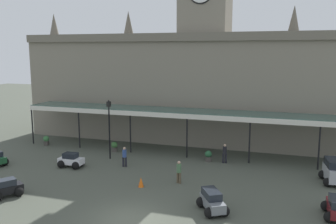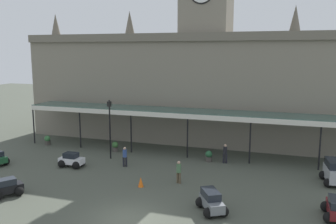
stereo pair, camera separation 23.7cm
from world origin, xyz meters
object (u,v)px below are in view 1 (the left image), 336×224
traffic_cone (141,182)px  planter_forecourt_centre (114,147)px  car_silver_van (333,172)px  victorian_lamppost (109,123)px  car_grey_estate (212,202)px  planter_near_kerb (46,140)px  planter_by_canopy (208,156)px  pedestrian_crossing_forecourt (124,156)px  pedestrian_beside_cars (179,171)px  pedestrian_near_entrance (225,153)px  car_black_sedan (6,189)px  car_white_sedan (71,161)px

traffic_cone → planter_forecourt_centre: size_ratio=0.74×
car_silver_van → victorian_lamppost: size_ratio=0.47×
car_grey_estate → planter_near_kerb: size_ratio=2.53×
car_grey_estate → planter_by_canopy: size_ratio=2.53×
car_grey_estate → planter_near_kerb: bearing=151.9°
pedestrian_crossing_forecourt → traffic_cone: 4.90m
pedestrian_beside_cars → victorian_lamppost: victorian_lamppost is taller
planter_near_kerb → planter_by_canopy: (16.85, -0.40, 0.00)m
pedestrian_near_entrance → traffic_cone: bearing=-122.8°
traffic_cone → planter_near_kerb: (-13.54, 7.80, 0.14)m
planter_near_kerb → planter_forecourt_centre: same height
pedestrian_crossing_forecourt → pedestrian_near_entrance: same height
car_grey_estate → pedestrian_near_entrance: size_ratio=1.46×
pedestrian_beside_cars → pedestrian_crossing_forecourt: 5.83m
pedestrian_crossing_forecourt → planter_by_canopy: pedestrian_crossing_forecourt is taller
planter_by_canopy → planter_forecourt_centre: size_ratio=1.00×
victorian_lamppost → planter_near_kerb: victorian_lamppost is taller
pedestrian_crossing_forecourt → planter_near_kerb: 11.27m
pedestrian_beside_cars → pedestrian_crossing_forecourt: same height
car_silver_van → planter_forecourt_centre: size_ratio=2.59×
traffic_cone → pedestrian_beside_cars: bearing=32.9°
car_silver_van → planter_near_kerb: size_ratio=2.59×
pedestrian_crossing_forecourt → traffic_cone: pedestrian_crossing_forecourt is taller
car_black_sedan → planter_by_canopy: bearing=46.6°
pedestrian_near_entrance → victorian_lamppost: (-9.93, -1.82, 2.35)m
car_grey_estate → pedestrian_crossing_forecourt: pedestrian_crossing_forecourt is taller
planter_by_canopy → traffic_cone: bearing=-114.1°
car_black_sedan → car_grey_estate: size_ratio=0.93×
car_black_sedan → planter_forecourt_centre: (1.95, 12.05, -0.01)m
pedestrian_near_entrance → car_black_sedan: bearing=-137.0°
pedestrian_crossing_forecourt → car_white_sedan: bearing=-161.1°
car_grey_estate → planter_forecourt_centre: size_ratio=2.53×
car_silver_van → car_white_sedan: bearing=-172.7°
car_white_sedan → planter_by_canopy: bearing=25.5°
car_white_sedan → traffic_cone: (7.18, -2.40, -0.15)m
planter_forecourt_centre → traffic_cone: bearing=-52.9°
pedestrian_crossing_forecourt → car_grey_estate: bearing=-36.0°
traffic_cone → planter_near_kerb: size_ratio=0.74×
car_white_sedan → planter_forecourt_centre: size_ratio=2.16×
victorian_lamppost → pedestrian_crossing_forecourt: bearing=-37.8°
planter_near_kerb → planter_forecourt_centre: (7.69, -0.08, 0.00)m
planter_near_kerb → planter_by_canopy: 16.86m
victorian_lamppost → traffic_cone: (5.20, -5.52, -2.90)m
pedestrian_crossing_forecourt → victorian_lamppost: size_ratio=0.32×
car_silver_van → traffic_cone: bearing=-159.0°
car_silver_van → victorian_lamppost: bearing=178.2°
pedestrian_near_entrance → planter_forecourt_centre: bearing=178.0°
pedestrian_crossing_forecourt → planter_near_kerb: size_ratio=1.74×
car_white_sedan → traffic_cone: car_white_sedan is taller
car_grey_estate → pedestrian_near_entrance: 9.77m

